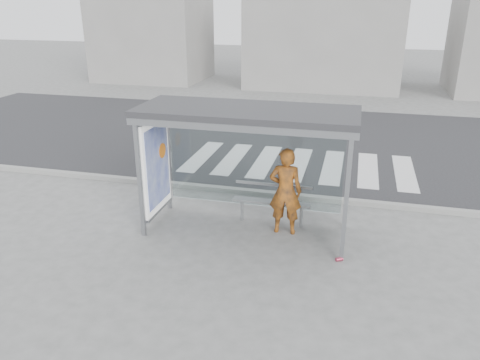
% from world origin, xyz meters
% --- Properties ---
extents(ground, '(80.00, 80.00, 0.00)m').
position_xyz_m(ground, '(0.00, 0.00, 0.00)').
color(ground, '#61615F').
rests_on(ground, ground).
extents(road, '(30.00, 10.00, 0.01)m').
position_xyz_m(road, '(0.00, 7.00, 0.00)').
color(road, black).
rests_on(road, ground).
extents(curb, '(30.00, 0.18, 0.12)m').
position_xyz_m(curb, '(0.00, 1.95, 0.06)').
color(curb, gray).
rests_on(curb, ground).
extents(crosswalk, '(6.55, 3.00, 0.00)m').
position_xyz_m(crosswalk, '(0.50, 4.50, 0.00)').
color(crosswalk, silver).
rests_on(crosswalk, ground).
extents(bus_shelter, '(4.25, 1.65, 2.62)m').
position_xyz_m(bus_shelter, '(-0.37, 0.06, 1.98)').
color(bus_shelter, gray).
rests_on(bus_shelter, ground).
extents(building_left, '(6.00, 5.00, 6.00)m').
position_xyz_m(building_left, '(-10.00, 18.00, 3.00)').
color(building_left, gray).
rests_on(building_left, ground).
extents(building_center, '(8.00, 5.00, 5.00)m').
position_xyz_m(building_center, '(0.00, 18.00, 2.50)').
color(building_center, gray).
rests_on(building_center, ground).
extents(person, '(0.69, 0.47, 1.84)m').
position_xyz_m(person, '(0.78, 0.16, 0.92)').
color(person, orange).
rests_on(person, ground).
extents(bench, '(1.67, 0.31, 0.86)m').
position_xyz_m(bench, '(0.44, 0.50, 0.51)').
color(bench, gray).
rests_on(bench, ground).
extents(soda_can, '(0.15, 0.13, 0.07)m').
position_xyz_m(soda_can, '(1.97, -0.75, 0.04)').
color(soda_can, '#C03856').
rests_on(soda_can, ground).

